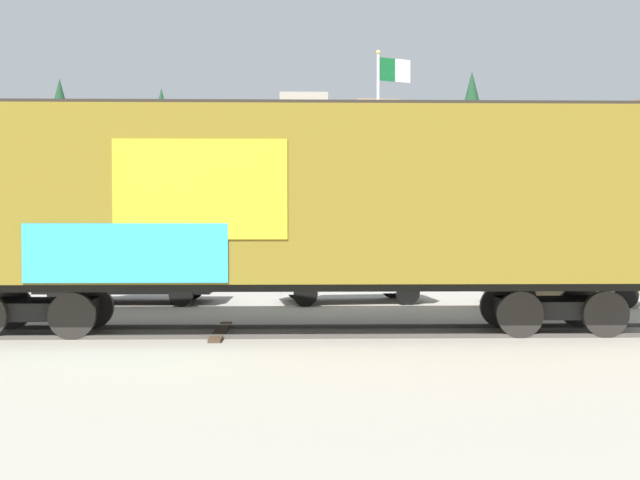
# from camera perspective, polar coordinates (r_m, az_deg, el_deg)

# --- Properties ---
(ground_plane) EXTENTS (260.00, 260.00, 0.00)m
(ground_plane) POSITION_cam_1_polar(r_m,az_deg,el_deg) (16.03, 3.05, -6.83)
(ground_plane) COLOR gray
(track) EXTENTS (59.99, 5.08, 0.08)m
(track) POSITION_cam_1_polar(r_m,az_deg,el_deg) (16.08, -4.74, -6.67)
(track) COLOR #4C4742
(track) RESTS_ON ground_plane
(freight_car) EXTENTS (14.78, 3.65, 4.73)m
(freight_car) POSITION_cam_1_polar(r_m,az_deg,el_deg) (15.88, -1.67, 2.96)
(freight_car) COLOR olive
(freight_car) RESTS_ON ground_plane
(flagpole) EXTENTS (1.35, 0.76, 8.66)m
(flagpole) POSITION_cam_1_polar(r_m,az_deg,el_deg) (29.98, 4.73, 7.82)
(flagpole) COLOR silver
(flagpole) RESTS_ON ground_plane
(hillside) EXTENTS (153.38, 32.20, 17.64)m
(hillside) POSITION_cam_1_polar(r_m,az_deg,el_deg) (94.76, 1.97, 4.22)
(hillside) COLOR gray
(hillside) RESTS_ON ground_plane
(parked_car_black) EXTENTS (4.76, 2.09, 1.75)m
(parked_car_black) POSITION_cam_1_polar(r_m,az_deg,el_deg) (22.10, -13.85, -2.26)
(parked_car_black) COLOR black
(parked_car_black) RESTS_ON ground_plane
(parked_car_white) EXTENTS (4.34, 2.48, 1.81)m
(parked_car_white) POSITION_cam_1_polar(r_m,az_deg,el_deg) (21.63, 2.10, -2.18)
(parked_car_white) COLOR silver
(parked_car_white) RESTS_ON ground_plane
(parked_car_tan) EXTENTS (4.29, 2.42, 1.85)m
(parked_car_tan) POSITION_cam_1_polar(r_m,az_deg,el_deg) (21.94, 17.12, -2.19)
(parked_car_tan) COLOR #9E8966
(parked_car_tan) RESTS_ON ground_plane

